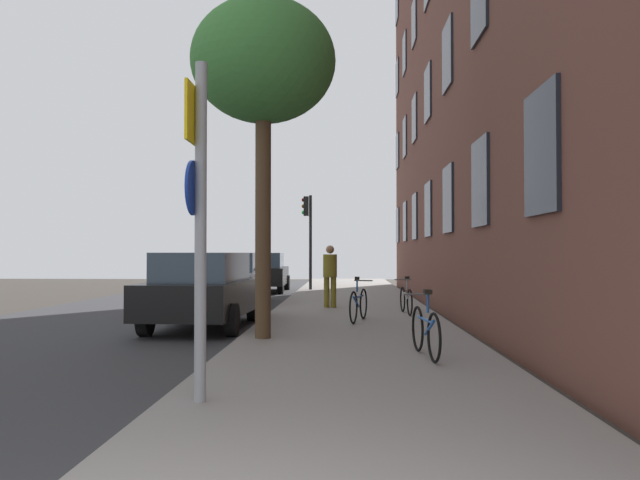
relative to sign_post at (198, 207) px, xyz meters
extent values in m
plane|color=#332D28|center=(-1.81, 11.20, -2.09)|extent=(41.80, 41.80, 0.00)
cube|color=#2D2D30|center=(-3.91, 11.20, -2.09)|extent=(7.00, 38.00, 0.01)
cube|color=gray|center=(1.69, 11.20, -2.03)|extent=(4.20, 38.00, 0.12)
cube|color=brown|center=(4.29, 10.70, 5.45)|extent=(0.50, 27.00, 15.07)
cube|color=#1E232D|center=(4.01, 1.77, 0.84)|extent=(0.06, 1.31, 1.63)
cube|color=#1E232D|center=(4.01, 5.34, 0.84)|extent=(0.06, 1.31, 1.63)
cube|color=#1E232D|center=(4.01, 8.91, 0.84)|extent=(0.06, 1.31, 1.63)
cube|color=#1E232D|center=(4.01, 12.49, 0.84)|extent=(0.06, 1.31, 1.63)
cube|color=#1E232D|center=(4.01, 16.06, 0.84)|extent=(0.06, 1.31, 1.63)
cube|color=#1E232D|center=(4.01, 19.63, 0.84)|extent=(0.06, 1.31, 1.63)
cube|color=#1E232D|center=(4.01, 23.20, 0.84)|extent=(0.06, 1.31, 1.63)
cube|color=#1E232D|center=(4.01, 8.91, 4.36)|extent=(0.06, 1.31, 1.63)
cube|color=#1E232D|center=(4.01, 12.49, 4.36)|extent=(0.06, 1.31, 1.63)
cube|color=#1E232D|center=(4.01, 16.06, 4.36)|extent=(0.06, 1.31, 1.63)
cube|color=#1E232D|center=(4.01, 19.63, 4.36)|extent=(0.06, 1.31, 1.63)
cube|color=#1E232D|center=(4.01, 23.20, 4.36)|extent=(0.06, 1.31, 1.63)
cube|color=#1E232D|center=(4.01, 16.06, 7.88)|extent=(0.06, 1.31, 1.63)
cube|color=#1E232D|center=(4.01, 19.63, 7.88)|extent=(0.06, 1.31, 1.63)
cube|color=#1E232D|center=(4.01, 23.20, 7.88)|extent=(0.06, 1.31, 1.63)
cube|color=#1E232D|center=(4.01, 23.20, 11.40)|extent=(0.06, 1.31, 1.63)
cylinder|color=gray|center=(0.02, 0.00, -0.24)|extent=(0.12, 0.12, 3.45)
cube|color=yellow|center=(-0.06, 0.00, 0.95)|extent=(0.03, 0.60, 0.60)
cylinder|color=#14339E|center=(-0.06, 0.00, 0.20)|extent=(0.03, 0.56, 0.56)
cylinder|color=black|center=(0.09, 19.30, -0.02)|extent=(0.12, 0.12, 3.89)
cube|color=black|center=(-0.09, 19.30, 1.47)|extent=(0.20, 0.24, 0.80)
sphere|color=#4B0707|center=(-0.20, 19.30, 1.73)|extent=(0.16, 0.16, 0.16)
sphere|color=#523707|center=(-0.20, 19.30, 1.47)|extent=(0.16, 0.16, 0.16)
sphere|color=green|center=(-0.20, 19.30, 1.21)|extent=(0.16, 0.16, 0.16)
cylinder|color=#4C3823|center=(0.05, 4.67, 0.11)|extent=(0.28, 0.28, 4.15)
ellipsoid|color=#387533|center=(0.05, 4.67, 2.95)|extent=(2.58, 2.58, 2.19)
torus|color=black|center=(2.61, 3.30, -1.62)|extent=(0.11, 0.69, 0.69)
torus|color=black|center=(2.71, 2.29, -1.62)|extent=(0.11, 0.69, 0.69)
cylinder|color=#194C99|center=(2.66, 2.80, -1.43)|extent=(0.13, 0.86, 0.04)
cylinder|color=#194C99|center=(2.69, 2.54, -1.52)|extent=(0.10, 0.52, 0.28)
cylinder|color=#194C99|center=(2.68, 2.64, -1.18)|extent=(0.04, 0.04, 0.28)
cube|color=black|center=(2.68, 2.64, -1.02)|extent=(0.10, 0.24, 0.06)
cylinder|color=#4C4C4C|center=(2.61, 3.30, -1.10)|extent=(0.42, 0.07, 0.03)
torus|color=black|center=(1.92, 7.90, -1.62)|extent=(0.20, 0.69, 0.70)
torus|color=black|center=(1.68, 6.91, -1.62)|extent=(0.20, 0.69, 0.70)
cylinder|color=#194C99|center=(1.80, 7.41, -1.43)|extent=(0.25, 0.85, 0.04)
cylinder|color=#194C99|center=(1.74, 7.16, -1.52)|extent=(0.17, 0.52, 0.28)
cylinder|color=#194C99|center=(1.76, 7.26, -1.17)|extent=(0.04, 0.04, 0.28)
cube|color=black|center=(1.76, 7.26, -1.01)|extent=(0.10, 0.24, 0.06)
cylinder|color=#4C4C4C|center=(1.92, 7.90, -1.09)|extent=(0.42, 0.13, 0.03)
torus|color=black|center=(2.97, 9.66, -1.65)|extent=(0.09, 0.64, 0.64)
torus|color=black|center=(3.05, 8.65, -1.65)|extent=(0.09, 0.64, 0.64)
cylinder|color=#99999E|center=(3.01, 9.16, -1.47)|extent=(0.11, 0.85, 0.04)
cylinder|color=#99999E|center=(3.03, 8.90, -1.55)|extent=(0.08, 0.52, 0.28)
cylinder|color=#99999E|center=(3.02, 9.01, -1.23)|extent=(0.04, 0.04, 0.28)
cube|color=black|center=(3.02, 9.01, -1.07)|extent=(0.10, 0.24, 0.06)
cylinder|color=#4C4C4C|center=(2.97, 9.66, -1.15)|extent=(0.42, 0.06, 0.03)
cylinder|color=olive|center=(1.00, 10.90, -1.55)|extent=(0.16, 0.16, 0.84)
cylinder|color=olive|center=(1.18, 10.90, -1.55)|extent=(0.16, 0.16, 0.84)
cylinder|color=olive|center=(1.09, 10.90, -0.82)|extent=(0.42, 0.42, 0.63)
sphere|color=#936B4C|center=(1.09, 10.90, -0.37)|extent=(0.23, 0.23, 0.23)
cube|color=black|center=(-1.53, 7.05, -1.41)|extent=(2.02, 4.40, 0.70)
cube|color=#384756|center=(-1.53, 6.84, -0.76)|extent=(1.65, 2.48, 0.60)
cylinder|color=black|center=(-2.38, 8.44, -1.76)|extent=(0.22, 0.64, 0.64)
cylinder|color=black|center=(-0.69, 8.44, -1.76)|extent=(0.22, 0.64, 0.64)
cylinder|color=black|center=(-2.38, 5.67, -1.76)|extent=(0.22, 0.64, 0.64)
cylinder|color=black|center=(-0.69, 5.67, -1.76)|extent=(0.22, 0.64, 0.64)
cube|color=silver|center=(-1.99, 13.23, -1.41)|extent=(1.94, 4.53, 0.70)
cube|color=#384756|center=(-1.99, 13.01, -0.76)|extent=(1.57, 2.56, 0.60)
cylinder|color=black|center=(-2.78, 14.66, -1.76)|extent=(0.22, 0.64, 0.64)
cylinder|color=black|center=(-1.19, 14.66, -1.76)|extent=(0.22, 0.64, 0.64)
cylinder|color=black|center=(-2.78, 11.81, -1.76)|extent=(0.22, 0.64, 0.64)
cylinder|color=black|center=(-1.19, 11.81, -1.76)|extent=(0.22, 0.64, 0.64)
cube|color=black|center=(-1.86, 19.57, -1.41)|extent=(1.97, 4.38, 0.70)
cube|color=#384756|center=(-1.86, 19.35, -0.76)|extent=(1.61, 2.47, 0.60)
cylinder|color=black|center=(-2.69, 20.95, -1.76)|extent=(0.22, 0.64, 0.64)
cylinder|color=black|center=(-1.04, 20.95, -1.76)|extent=(0.22, 0.64, 0.64)
cylinder|color=black|center=(-2.69, 18.19, -1.76)|extent=(0.22, 0.64, 0.64)
cylinder|color=black|center=(-1.04, 18.19, -1.76)|extent=(0.22, 0.64, 0.64)
camera|label=1|loc=(1.49, -6.25, -0.47)|focal=34.81mm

